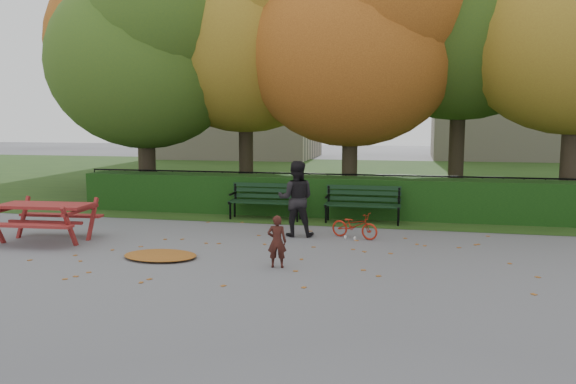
% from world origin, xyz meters
% --- Properties ---
extents(ground, '(90.00, 90.00, 0.00)m').
position_xyz_m(ground, '(0.00, 0.00, 0.00)').
color(ground, slate).
rests_on(ground, ground).
extents(grass_strip, '(90.00, 90.00, 0.00)m').
position_xyz_m(grass_strip, '(0.00, 14.00, 0.01)').
color(grass_strip, '#1F3C15').
rests_on(grass_strip, ground).
extents(building_left, '(10.00, 7.00, 15.00)m').
position_xyz_m(building_left, '(-9.00, 26.00, 7.50)').
color(building_left, '#B9AC91').
rests_on(building_left, ground).
extents(building_right, '(9.00, 6.00, 12.00)m').
position_xyz_m(building_right, '(8.00, 28.00, 6.00)').
color(building_right, '#B9AC91').
rests_on(building_right, ground).
extents(hedge, '(13.00, 0.90, 1.00)m').
position_xyz_m(hedge, '(0.00, 4.50, 0.50)').
color(hedge, black).
rests_on(hedge, ground).
extents(iron_fence, '(14.00, 0.04, 1.02)m').
position_xyz_m(iron_fence, '(0.00, 5.30, 0.54)').
color(iron_fence, black).
rests_on(iron_fence, ground).
extents(tree_a, '(5.88, 5.60, 7.48)m').
position_xyz_m(tree_a, '(-5.19, 5.58, 4.52)').
color(tree_a, black).
rests_on(tree_a, ground).
extents(tree_b, '(6.72, 6.40, 8.79)m').
position_xyz_m(tree_b, '(-2.44, 6.75, 5.40)').
color(tree_b, black).
rests_on(tree_b, ground).
extents(tree_c, '(6.30, 6.00, 8.00)m').
position_xyz_m(tree_c, '(0.83, 5.96, 4.82)').
color(tree_c, black).
rests_on(tree_c, ground).
extents(tree_f, '(6.93, 6.60, 9.19)m').
position_xyz_m(tree_f, '(-7.13, 9.24, 5.69)').
color(tree_f, black).
rests_on(tree_f, ground).
extents(bench_left, '(1.80, 0.57, 0.88)m').
position_xyz_m(bench_left, '(-1.30, 3.70, 0.52)').
color(bench_left, black).
rests_on(bench_left, ground).
extents(bench_right, '(1.80, 0.57, 0.88)m').
position_xyz_m(bench_right, '(1.10, 3.70, 0.52)').
color(bench_right, black).
rests_on(bench_right, ground).
extents(picnic_table, '(1.90, 1.58, 0.88)m').
position_xyz_m(picnic_table, '(-5.00, 0.17, 0.60)').
color(picnic_table, maroon).
rests_on(picnic_table, ground).
extents(leaf_pile, '(1.36, 0.95, 0.09)m').
position_xyz_m(leaf_pile, '(-2.14, -0.59, 0.05)').
color(leaf_pile, brown).
rests_on(leaf_pile, ground).
extents(leaf_scatter, '(9.00, 5.70, 0.01)m').
position_xyz_m(leaf_scatter, '(0.00, 0.30, 0.01)').
color(leaf_scatter, brown).
rests_on(leaf_scatter, ground).
extents(child, '(0.35, 0.25, 0.89)m').
position_xyz_m(child, '(0.06, -0.78, 0.44)').
color(child, '#3A1812').
rests_on(child, ground).
extents(adult, '(0.84, 0.69, 1.61)m').
position_xyz_m(adult, '(-0.15, 1.82, 0.80)').
color(adult, black).
rests_on(adult, ground).
extents(bicycle, '(1.09, 0.68, 0.54)m').
position_xyz_m(bicycle, '(1.09, 1.85, 0.27)').
color(bicycle, '#A71E0F').
rests_on(bicycle, ground).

